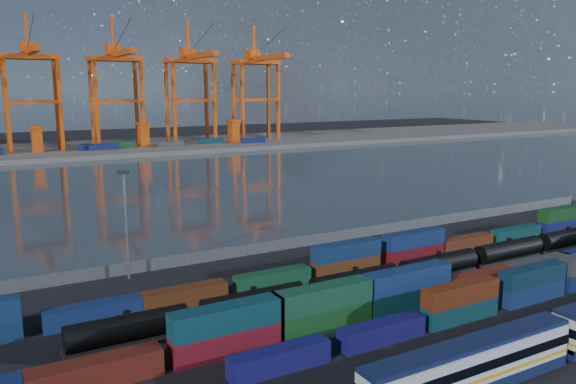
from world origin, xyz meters
TOP-DOWN VIEW (x-y plane):
  - ground at (0.00, 0.00)m, footprint 700.00×700.00m
  - harbor_water at (0.00, 105.00)m, footprint 700.00×700.00m
  - far_quay at (0.00, 210.00)m, footprint 700.00×70.00m
  - distant_mountains at (63.02, 1600.00)m, footprint 2470.00×1100.00m
  - container_row_south at (-11.14, -9.82)m, footprint 139.86×2.26m
  - container_row_mid at (-4.91, -3.79)m, footprint 129.33×2.59m
  - container_row_north at (10.81, 11.76)m, footprint 140.87×2.36m
  - tanker_string at (26.32, 2.91)m, footprint 137.91×2.99m
  - waterfront_fence at (-0.00, 28.00)m, footprint 160.12×0.12m
  - yard_light_mast at (-30.00, 26.00)m, footprint 1.60×0.40m
  - gantry_cranes at (-7.50, 203.42)m, footprint 197.92×44.01m
  - quay_containers at (-11.00, 195.46)m, footprint 172.58×10.99m
  - straddle_carriers at (-2.50, 200.00)m, footprint 140.00×7.00m

SIDE VIEW (x-z plane):
  - ground at x=0.00m, z-range 0.00..0.00m
  - harbor_water at x=0.00m, z-range 0.01..0.01m
  - far_quay at x=0.00m, z-range 0.00..2.00m
  - waterfront_fence at x=0.00m, z-range -0.10..2.10m
  - container_row_north at x=10.81m, z-range -0.59..4.45m
  - container_row_south at x=-11.14m, z-range -0.40..4.41m
  - tanker_string at x=26.32m, z-range 0.01..4.28m
  - container_row_mid at x=-4.91m, z-range -0.59..4.93m
  - quay_containers at x=-11.00m, z-range 2.00..4.60m
  - straddle_carriers at x=-2.50m, z-range 2.27..13.37m
  - yard_light_mast at x=-30.00m, z-range 1.00..17.60m
  - gantry_cranes at x=-7.50m, z-range 6.73..66.33m
  - distant_mountains at x=63.02m, z-range -39.71..480.29m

